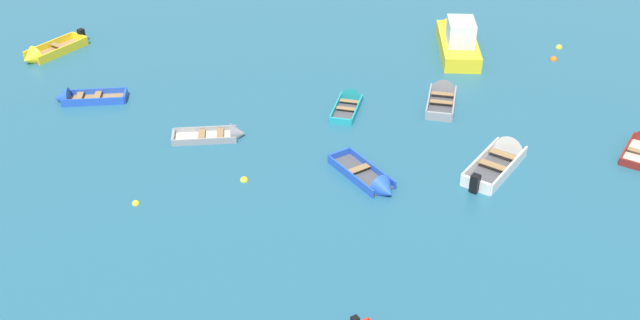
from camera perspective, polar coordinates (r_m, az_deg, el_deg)
The scene contains 12 objects.
rowboat_yellow_midfield_left at distance 47.48m, azimuth -20.63°, elevation 7.72°, with size 3.60×4.16×1.29m.
rowboat_grey_distant_center at distance 36.47m, azimuth -7.36°, elevation 1.96°, with size 3.62×1.37×1.11m.
rowboat_blue_back_row_left at distance 32.65m, azimuth 4.30°, elevation -1.81°, with size 3.08×4.08×1.17m.
motor_launch_yellow_near_left at distance 46.16m, azimuth 10.62°, elevation 9.26°, with size 2.73×6.83×2.69m.
rowboat_grey_foreground_center at distance 40.38m, azimuth 9.48°, elevation 5.05°, with size 2.26×3.99×1.28m.
rowboat_white_cluster_inner at distance 35.36m, azimuth 14.03°, elevation 0.30°, with size 3.92×4.44×1.38m.
rowboat_turquoise_near_camera at distance 39.32m, azimuth 2.33°, elevation 4.63°, with size 2.04×3.51×1.09m.
rowboat_blue_midfield_right at distance 41.57m, azimuth -18.37°, elevation 4.57°, with size 3.82×1.38×1.10m.
mooring_buoy_between_boats_left at distance 46.44m, azimuth 17.65°, elevation 7.42°, with size 0.44×0.44×0.44m, color orange.
mooring_buoy_near_foreground at distance 32.57m, azimuth -14.09°, elevation -3.32°, with size 0.34×0.34×0.34m, color yellow.
mooring_buoy_trailing at distance 33.24m, azimuth -5.90°, elevation -1.59°, with size 0.38×0.38×0.38m, color yellow.
mooring_buoy_between_boats_right at distance 48.20m, azimuth 18.03°, elevation 8.27°, with size 0.42×0.42×0.42m, color yellow.
Camera 1 is at (-1.48, -4.78, 18.56)m, focal length 41.27 mm.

